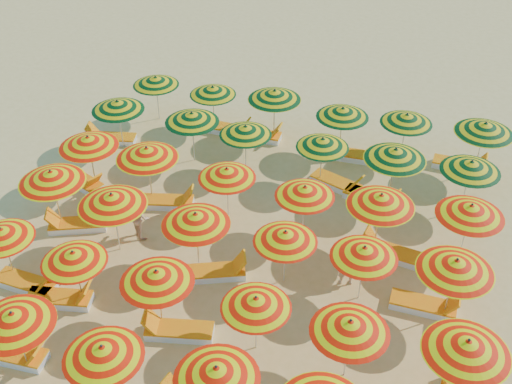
% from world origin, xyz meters
% --- Properties ---
extents(ground, '(120.00, 120.00, 0.00)m').
position_xyz_m(ground, '(0.00, 0.00, 0.00)').
color(ground, '#E7B866').
rests_on(ground, ground).
extents(umbrella_1, '(2.33, 2.33, 1.99)m').
position_xyz_m(umbrella_1, '(-3.56, -5.89, 1.75)').
color(umbrella_1, silver).
rests_on(umbrella_1, ground).
extents(umbrella_2, '(2.25, 2.25, 1.88)m').
position_xyz_m(umbrella_2, '(-1.26, -6.00, 1.65)').
color(umbrella_2, silver).
rests_on(umbrella_2, ground).
extents(umbrella_3, '(2.36, 2.36, 1.94)m').
position_xyz_m(umbrella_3, '(1.26, -5.78, 1.71)').
color(umbrella_3, silver).
rests_on(umbrella_3, ground).
extents(umbrella_6, '(2.22, 2.22, 1.78)m').
position_xyz_m(umbrella_6, '(-5.78, -3.33, 1.57)').
color(umbrella_6, silver).
rests_on(umbrella_6, ground).
extents(umbrella_7, '(1.75, 1.75, 1.80)m').
position_xyz_m(umbrella_7, '(-3.50, -3.53, 1.58)').
color(umbrella_7, silver).
rests_on(umbrella_7, ground).
extents(umbrella_8, '(1.89, 1.89, 1.94)m').
position_xyz_m(umbrella_8, '(-1.14, -3.61, 1.71)').
color(umbrella_8, silver).
rests_on(umbrella_8, ground).
extents(umbrella_9, '(2.00, 2.00, 1.79)m').
position_xyz_m(umbrella_9, '(1.36, -3.55, 1.58)').
color(umbrella_9, silver).
rests_on(umbrella_9, ground).
extents(umbrella_10, '(1.98, 1.98, 1.92)m').
position_xyz_m(umbrella_10, '(3.60, -3.66, 1.69)').
color(umbrella_10, silver).
rests_on(umbrella_10, ground).
extents(umbrella_11, '(2.38, 2.38, 2.05)m').
position_xyz_m(umbrella_11, '(6.08, -3.51, 1.80)').
color(umbrella_11, silver).
rests_on(umbrella_11, ground).
extents(umbrella_12, '(2.42, 2.42, 2.07)m').
position_xyz_m(umbrella_12, '(-5.75, -0.97, 1.82)').
color(umbrella_12, silver).
rests_on(umbrella_12, ground).
extents(umbrella_13, '(2.43, 2.43, 2.06)m').
position_xyz_m(umbrella_13, '(-3.55, -1.38, 1.82)').
color(umbrella_13, silver).
rests_on(umbrella_13, ground).
extents(umbrella_14, '(2.48, 2.48, 1.99)m').
position_xyz_m(umbrella_14, '(-1.08, -1.34, 1.75)').
color(umbrella_14, silver).
rests_on(umbrella_14, ground).
extents(umbrella_15, '(2.13, 2.13, 1.82)m').
position_xyz_m(umbrella_15, '(1.35, -1.10, 1.60)').
color(umbrella_15, silver).
rests_on(umbrella_15, ground).
extents(umbrella_16, '(2.11, 2.11, 1.85)m').
position_xyz_m(umbrella_16, '(3.42, -1.08, 1.63)').
color(umbrella_16, silver).
rests_on(umbrella_16, ground).
extents(umbrella_17, '(1.94, 1.94, 2.05)m').
position_xyz_m(umbrella_17, '(5.65, -1.04, 1.80)').
color(umbrella_17, silver).
rests_on(umbrella_17, ground).
extents(umbrella_18, '(2.09, 2.09, 2.00)m').
position_xyz_m(umbrella_18, '(-5.78, 1.12, 1.76)').
color(umbrella_18, silver).
rests_on(umbrella_18, ground).
extents(umbrella_19, '(2.51, 2.51, 2.05)m').
position_xyz_m(umbrella_19, '(-3.70, 1.06, 1.81)').
color(umbrella_19, silver).
rests_on(umbrella_19, ground).
extents(umbrella_20, '(2.05, 2.05, 1.84)m').
position_xyz_m(umbrella_20, '(-1.11, 1.08, 1.62)').
color(umbrella_20, silver).
rests_on(umbrella_20, ground).
extents(umbrella_21, '(1.83, 1.83, 1.85)m').
position_xyz_m(umbrella_21, '(1.32, 0.94, 1.62)').
color(umbrella_21, silver).
rests_on(umbrella_21, ground).
extents(umbrella_22, '(2.53, 2.53, 2.04)m').
position_xyz_m(umbrella_22, '(3.47, 1.00, 1.79)').
color(umbrella_22, silver).
rests_on(umbrella_22, ground).
extents(umbrella_23, '(2.02, 2.02, 1.99)m').
position_xyz_m(umbrella_23, '(5.85, 1.37, 1.75)').
color(umbrella_23, silver).
rests_on(umbrella_23, ground).
extents(umbrella_24, '(1.85, 1.85, 1.94)m').
position_xyz_m(umbrella_24, '(-6.08, 3.58, 1.71)').
color(umbrella_24, silver).
rests_on(umbrella_24, ground).
extents(umbrella_25, '(2.05, 2.05, 1.95)m').
position_xyz_m(umbrella_25, '(-3.32, 3.63, 1.71)').
color(umbrella_25, silver).
rests_on(umbrella_25, ground).
extents(umbrella_26, '(1.91, 1.91, 1.84)m').
position_xyz_m(umbrella_26, '(-1.40, 3.57, 1.62)').
color(umbrella_26, silver).
rests_on(umbrella_26, ground).
extents(umbrella_27, '(1.71, 1.71, 1.81)m').
position_xyz_m(umbrella_27, '(1.17, 3.67, 1.59)').
color(umbrella_27, silver).
rests_on(umbrella_27, ground).
extents(umbrella_28, '(2.38, 2.38, 2.05)m').
position_xyz_m(umbrella_28, '(3.49, 3.42, 1.80)').
color(umbrella_28, silver).
rests_on(umbrella_28, ground).
extents(umbrella_29, '(2.18, 2.18, 1.92)m').
position_xyz_m(umbrella_29, '(5.73, 3.67, 1.69)').
color(umbrella_29, silver).
rests_on(umbrella_29, ground).
extents(umbrella_30, '(1.74, 1.74, 1.82)m').
position_xyz_m(umbrella_30, '(-5.74, 5.85, 1.61)').
color(umbrella_30, silver).
rests_on(umbrella_30, ground).
extents(umbrella_31, '(1.72, 1.72, 1.80)m').
position_xyz_m(umbrella_31, '(-3.46, 5.85, 1.58)').
color(umbrella_31, silver).
rests_on(umbrella_31, ground).
extents(umbrella_32, '(2.35, 2.35, 2.02)m').
position_xyz_m(umbrella_32, '(-1.13, 5.91, 1.78)').
color(umbrella_32, silver).
rests_on(umbrella_32, ground).
extents(umbrella_33, '(1.81, 1.81, 1.91)m').
position_xyz_m(umbrella_33, '(1.38, 5.62, 1.68)').
color(umbrella_33, silver).
rests_on(umbrella_33, ground).
extents(umbrella_34, '(1.77, 1.77, 1.87)m').
position_xyz_m(umbrella_34, '(3.50, 5.96, 1.65)').
color(umbrella_34, silver).
rests_on(umbrella_34, ground).
extents(umbrella_35, '(2.14, 2.14, 2.04)m').
position_xyz_m(umbrella_35, '(6.01, 5.90, 1.80)').
color(umbrella_35, silver).
rests_on(umbrella_35, ground).
extents(lounger_1, '(1.77, 0.71, 0.69)m').
position_xyz_m(lounger_1, '(-4.06, -5.74, 0.15)').
color(lounger_1, white).
rests_on(lounger_1, ground).
extents(lounger_4, '(1.75, 0.65, 0.69)m').
position_xyz_m(lounger_4, '(-5.18, -3.57, 0.15)').
color(lounger_4, white).
rests_on(lounger_4, ground).
extents(lounger_5, '(1.82, 0.95, 0.69)m').
position_xyz_m(lounger_5, '(-4.00, -3.77, 0.15)').
color(lounger_5, white).
rests_on(lounger_5, ground).
extents(lounger_6, '(1.82, 0.98, 0.69)m').
position_xyz_m(lounger_6, '(-0.63, -3.79, 0.15)').
color(lounger_6, white).
rests_on(lounger_6, ground).
extents(lounger_8, '(1.82, 1.25, 0.69)m').
position_xyz_m(lounger_8, '(-5.25, -0.96, 0.15)').
color(lounger_8, white).
rests_on(lounger_8, ground).
extents(lounger_9, '(1.82, 1.24, 0.69)m').
position_xyz_m(lounger_9, '(-0.48, -1.52, 0.15)').
color(lounger_9, white).
rests_on(lounger_9, ground).
extents(lounger_10, '(1.73, 0.59, 0.69)m').
position_xyz_m(lounger_10, '(5.14, -0.95, 0.15)').
color(lounger_10, white).
rests_on(lounger_10, ground).
extents(lounger_11, '(1.82, 1.17, 0.69)m').
position_xyz_m(lounger_11, '(-6.28, 1.08, 0.15)').
color(lounger_11, white).
rests_on(lounger_11, ground).
extents(lounger_12, '(1.82, 1.03, 0.69)m').
position_xyz_m(lounger_12, '(-3.11, 0.96, 0.15)').
color(lounger_12, white).
rests_on(lounger_12, ground).
extents(lounger_13, '(1.79, 0.80, 0.69)m').
position_xyz_m(lounger_13, '(3.97, 0.83, 0.15)').
color(lounger_13, white).
rests_on(lounger_13, ground).
extents(lounger_14, '(1.82, 0.98, 0.69)m').
position_xyz_m(lounger_14, '(-6.68, 3.76, 0.15)').
color(lounger_14, white).
rests_on(lounger_14, ground).
extents(lounger_15, '(1.83, 1.11, 0.69)m').
position_xyz_m(lounger_15, '(1.77, 3.65, 0.15)').
color(lounger_15, white).
rests_on(lounger_15, ground).
extents(lounger_16, '(1.82, 0.97, 0.69)m').
position_xyz_m(lounger_16, '(2.99, 3.19, 0.15)').
color(lounger_16, white).
rests_on(lounger_16, ground).
extents(lounger_17, '(1.74, 0.60, 0.69)m').
position_xyz_m(lounger_17, '(-2.86, 5.71, 0.15)').
color(lounger_17, white).
rests_on(lounger_17, ground).
extents(lounger_18, '(1.76, 0.66, 0.69)m').
position_xyz_m(lounger_18, '(-1.63, 5.67, 0.15)').
color(lounger_18, white).
rests_on(lounger_18, ground).
extents(lounger_19, '(1.76, 0.67, 0.69)m').
position_xyz_m(lounger_19, '(1.89, 5.47, 0.15)').
color(lounger_19, white).
rests_on(lounger_19, ground).
extents(lounger_20, '(1.75, 0.64, 0.69)m').
position_xyz_m(lounger_20, '(5.50, 6.02, 0.15)').
color(lounger_20, white).
rests_on(lounger_20, ground).
extents(beachgoer_a, '(0.64, 0.53, 1.49)m').
position_xyz_m(beachgoer_a, '(2.96, -0.65, 0.75)').
color(beachgoer_a, tan).
rests_on(beachgoer_a, ground).
extents(beachgoer_b, '(0.81, 0.80, 1.32)m').
position_xyz_m(beachgoer_b, '(-3.25, -0.58, 0.66)').
color(beachgoer_b, tan).
rests_on(beachgoer_b, ground).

